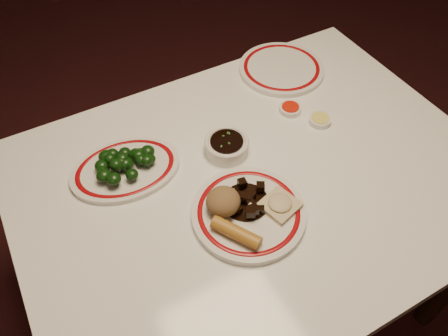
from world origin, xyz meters
TOP-DOWN VIEW (x-y plane):
  - ground at (0.00, 0.00)m, footprint 7.00×7.00m
  - dining_table at (0.00, 0.00)m, footprint 1.20×0.90m
  - main_plate at (-0.08, -0.09)m, footprint 0.33×0.33m
  - rice_mound at (-0.13, -0.06)m, footprint 0.08×0.08m
  - spring_roll at (-0.14, -0.14)m, footprint 0.09×0.12m
  - fried_wonton at (-0.01, -0.12)m, footprint 0.10×0.10m
  - stirfry_heap at (-0.08, -0.07)m, footprint 0.12×0.11m
  - broccoli_plate at (-0.29, 0.18)m, footprint 0.31×0.27m
  - broccoli_pile at (-0.29, 0.17)m, footprint 0.16×0.12m
  - soy_bowl at (-0.03, 0.11)m, footprint 0.12×0.12m
  - sweet_sour_dish at (0.21, 0.16)m, footprint 0.06×0.06m
  - mustard_dish at (0.26, 0.08)m, footprint 0.06×0.06m
  - far_plate at (0.30, 0.33)m, footprint 0.34×0.34m

SIDE VIEW (x-z plane):
  - ground at x=0.00m, z-range 0.00..0.00m
  - dining_table at x=0.00m, z-range 0.28..1.03m
  - sweet_sour_dish at x=0.21m, z-range 0.75..0.77m
  - mustard_dish at x=0.26m, z-range 0.75..0.77m
  - broccoli_plate at x=-0.29m, z-range 0.75..0.77m
  - far_plate at x=0.30m, z-range 0.75..0.77m
  - main_plate at x=-0.08m, z-range 0.75..0.77m
  - soy_bowl at x=-0.03m, z-range 0.75..0.79m
  - fried_wonton at x=-0.01m, z-range 0.77..0.79m
  - stirfry_heap at x=-0.08m, z-range 0.76..0.80m
  - spring_roll at x=-0.14m, z-range 0.77..0.80m
  - broccoli_pile at x=-0.29m, z-range 0.76..0.81m
  - rice_mound at x=-0.13m, z-range 0.77..0.83m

